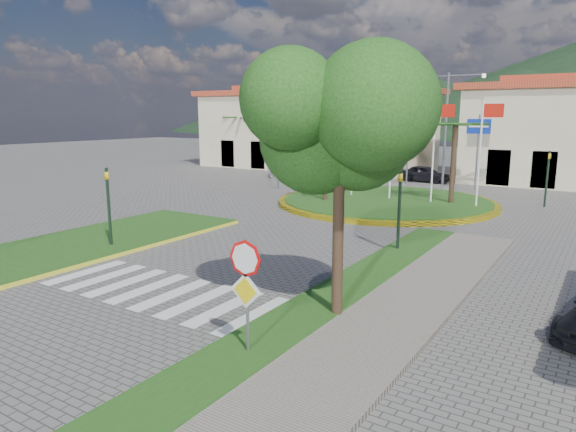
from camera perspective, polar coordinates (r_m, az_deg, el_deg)
The scene contains 20 objects.
ground at distance 13.81m, azimuth -26.70°, elevation -12.11°, with size 160.00×160.00×0.00m, color slate.
sidewalk_right at distance 10.99m, azimuth 0.35°, elevation -16.52°, with size 4.00×28.00×0.15m, color gray.
verge_right at distance 11.60m, azimuth -4.85°, elevation -14.91°, with size 1.60×28.00×0.18m, color #224C15.
median_left at distance 22.10m, azimuth -22.13°, elevation -2.98°, with size 5.00×14.00×0.18m, color #224C15.
crosswalk at distance 16.02m, azimuth -14.28°, elevation -8.03°, with size 8.00×3.00×0.01m, color silver.
roundabout_island at distance 30.78m, azimuth 10.84°, elevation 1.61°, with size 12.70×12.70×6.00m.
stop_sign at distance 10.87m, azimuth -4.69°, elevation -7.04°, with size 0.80×0.11×2.65m.
deciduous_tree at distance 12.59m, azimuth 5.85°, elevation 11.09°, with size 3.60×3.60×6.80m.
traffic_light_left at distance 21.00m, azimuth -19.33°, elevation 1.67°, with size 0.15×0.18×3.20m.
traffic_light_right at distance 19.69m, azimuth 12.28°, elevation 1.45°, with size 0.15×0.18×3.20m.
traffic_light_far at distance 32.55m, azimuth 26.88°, elevation 4.26°, with size 0.18×0.15×3.20m.
direction_sign_west at distance 39.50m, azimuth 13.21°, elevation 8.49°, with size 1.60×0.14×5.20m.
direction_sign_east at distance 38.13m, azimuth 20.36°, elevation 8.01°, with size 1.60×0.14×5.20m.
street_lamp_centre at distance 37.64m, azimuth 17.13°, elevation 9.65°, with size 4.80×0.16×8.00m.
street_lamp_west at distance 36.36m, azimuth -1.16°, elevation 10.10°, with size 4.80×0.16×8.00m.
building_left at distance 50.92m, azimuth 2.97°, elevation 9.73°, with size 23.32×9.54×8.05m.
hill_far_west at distance 160.62m, azimuth 8.45°, elevation 13.14°, with size 140.00×140.00×22.00m, color black.
hill_near_back at distance 137.90m, azimuth 24.25°, elevation 11.39°, with size 110.00×110.00×16.00m, color black.
white_van at distance 42.83m, azimuth 1.02°, elevation 5.14°, with size 2.25×4.87×1.35m, color white.
car_dark_a at distance 41.71m, azimuth 14.97°, elevation 4.56°, with size 1.53×3.80×1.29m, color black.
Camera 1 is at (11.19, -6.23, 5.18)m, focal length 32.00 mm.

